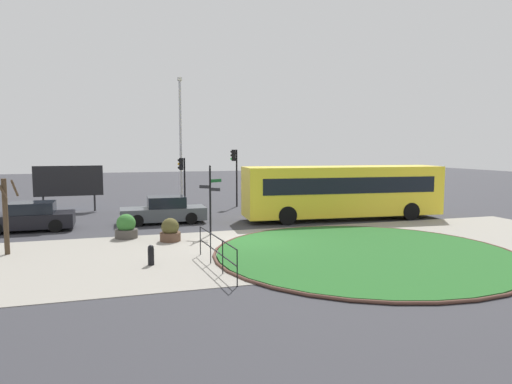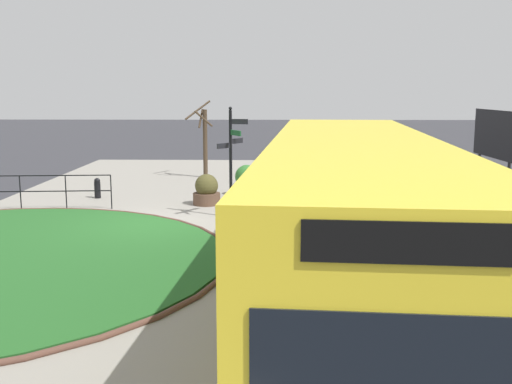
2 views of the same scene
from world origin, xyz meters
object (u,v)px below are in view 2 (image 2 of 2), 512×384
at_px(car_far_lane, 362,187).
at_px(street_tree_bare, 204,139).
at_px(bus_yellow, 352,225).
at_px(billboard_left, 495,135).
at_px(car_near_lane, 329,163).
at_px(planter_near_signpost, 207,191).
at_px(planter_kerbside, 247,182).
at_px(bollard_foreground, 97,188).
at_px(signpost_directional, 232,155).

height_order(car_far_lane, street_tree_bare, street_tree_bare).
relative_size(car_far_lane, street_tree_bare, 1.38).
distance_m(bus_yellow, street_tree_bare, 16.97).
relative_size(car_far_lane, billboard_left, 1.09).
distance_m(bus_yellow, car_far_lane, 10.13).
relative_size(bus_yellow, street_tree_bare, 3.49).
bearing_deg(car_near_lane, planter_near_signpost, 142.91).
distance_m(billboard_left, planter_near_signpost, 12.41).
relative_size(car_far_lane, planter_kerbside, 4.07).
bearing_deg(billboard_left, bus_yellow, -28.74).
relative_size(planter_near_signpost, street_tree_bare, 0.31).
xyz_separation_m(planter_near_signpost, street_tree_bare, (-6.29, -0.73, 1.23)).
distance_m(bus_yellow, planter_kerbside, 12.25).
distance_m(bollard_foreground, bus_yellow, 13.51).
distance_m(car_far_lane, billboard_left, 8.26).
relative_size(signpost_directional, planter_kerbside, 2.94).
bearing_deg(planter_kerbside, bus_yellow, 10.09).
xyz_separation_m(bollard_foreground, planter_near_signpost, (1.11, 3.94, 0.09)).
height_order(car_far_lane, planter_kerbside, car_far_lane).
bearing_deg(planter_kerbside, street_tree_bare, -155.92).
bearing_deg(planter_near_signpost, planter_kerbside, 145.47).
bearing_deg(bus_yellow, car_far_lane, 174.96).
distance_m(signpost_directional, car_near_lane, 9.22).
bearing_deg(planter_kerbside, billboard_left, 108.35).
xyz_separation_m(billboard_left, street_tree_bare, (-1.16, -11.94, -0.25)).
bearing_deg(billboard_left, car_near_lane, -102.33).
bearing_deg(bus_yellow, planter_near_signpost, -157.12).
distance_m(car_near_lane, planter_near_signpost, 7.88).
bearing_deg(bus_yellow, planter_kerbside, -165.50).
distance_m(signpost_directional, car_far_lane, 4.62).
bearing_deg(planter_near_signpost, signpost_directional, 25.66).
height_order(bollard_foreground, car_near_lane, car_near_lane).
distance_m(planter_near_signpost, street_tree_bare, 6.45).
distance_m(car_far_lane, street_tree_bare, 8.78).
bearing_deg(bus_yellow, bollard_foreground, -142.53).
bearing_deg(planter_kerbside, car_near_lane, 143.22).
height_order(bus_yellow, planter_kerbside, bus_yellow).
xyz_separation_m(car_near_lane, billboard_left, (1.23, 6.56, 1.28)).
bearing_deg(car_far_lane, bus_yellow, 170.69).
xyz_separation_m(bollard_foreground, car_near_lane, (-5.26, 8.59, 0.29)).
bearing_deg(street_tree_bare, bollard_foreground, -31.76).
bearing_deg(bollard_foreground, car_far_lane, 81.54).
height_order(car_near_lane, billboard_left, billboard_left).
height_order(car_near_lane, planter_near_signpost, car_near_lane).
relative_size(bollard_foreground, car_far_lane, 0.16).
bearing_deg(planter_near_signpost, street_tree_bare, -173.37).
height_order(planter_near_signpost, planter_kerbside, planter_kerbside).
bearing_deg(signpost_directional, billboard_left, 124.87).
xyz_separation_m(bus_yellow, car_far_lane, (-9.94, 1.66, -0.98)).
relative_size(bollard_foreground, car_near_lane, 0.17).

